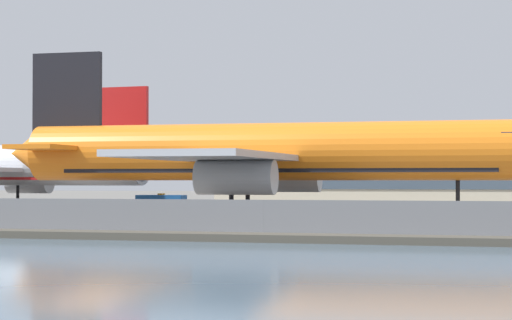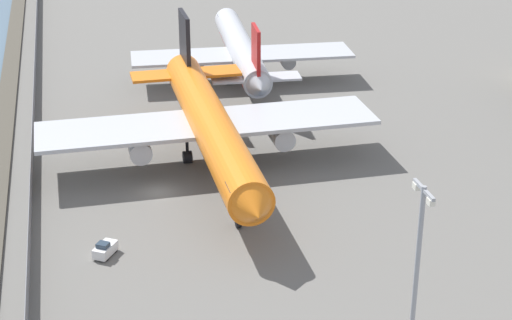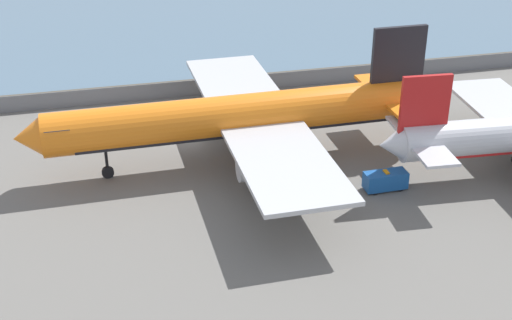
% 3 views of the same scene
% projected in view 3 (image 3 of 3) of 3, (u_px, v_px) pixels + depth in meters
% --- Properties ---
extents(ground_plane, '(500.00, 500.00, 0.00)m').
position_uv_depth(ground_plane, '(189.00, 141.00, 98.38)').
color(ground_plane, '#66635E').
extents(waterfront_lagoon, '(320.00, 98.00, 0.01)m').
position_uv_depth(waterfront_lagoon, '(139.00, 6.00, 159.58)').
color(waterfront_lagoon, slate).
rests_on(waterfront_lagoon, ground).
extents(shoreline_seawall, '(320.00, 3.00, 0.50)m').
position_uv_depth(shoreline_seawall, '(169.00, 86.00, 115.94)').
color(shoreline_seawall, '#474238').
rests_on(shoreline_seawall, ground).
extents(perimeter_fence, '(280.00, 0.10, 2.58)m').
position_uv_depth(perimeter_fence, '(172.00, 90.00, 111.58)').
color(perimeter_fence, slate).
rests_on(perimeter_fence, ground).
extents(cargo_jet_orange, '(54.61, 46.29, 16.66)m').
position_uv_depth(cargo_jet_orange, '(245.00, 117.00, 89.93)').
color(cargo_jet_orange, orange).
rests_on(cargo_jet_orange, ground).
extents(baggage_tug, '(3.56, 3.08, 1.80)m').
position_uv_depth(baggage_tug, '(78.00, 123.00, 101.59)').
color(baggage_tug, white).
rests_on(baggage_tug, ground).
extents(ops_van, '(5.25, 2.22, 2.48)m').
position_uv_depth(ops_van, '(384.00, 180.00, 85.74)').
color(ops_van, '#19519E').
rests_on(ops_van, ground).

